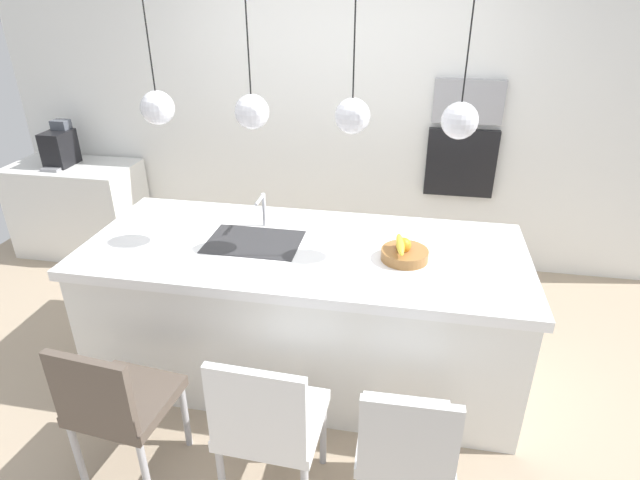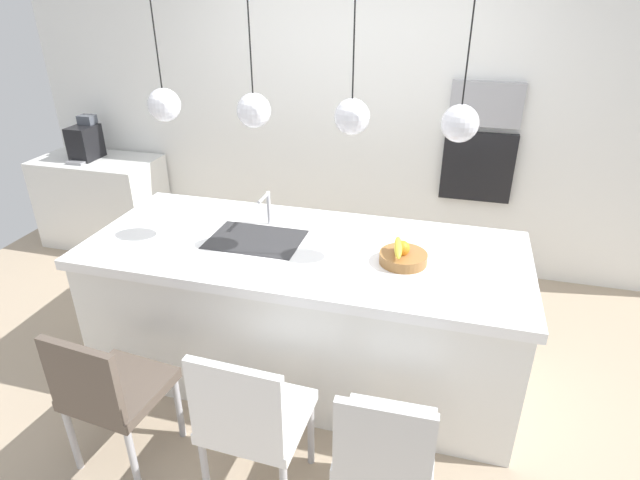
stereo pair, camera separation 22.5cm
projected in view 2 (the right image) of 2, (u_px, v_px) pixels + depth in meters
The scene contains 17 objects.
floor at pixel (306, 364), 3.48m from camera, with size 6.60×6.60×0.00m, color tan.
back_wall at pixel (360, 115), 4.33m from camera, with size 6.00×0.10×2.60m, color white.
kitchen_island at pixel (305, 308), 3.28m from camera, with size 2.61×1.09×0.90m.
sink_basin at pixel (256, 240), 3.16m from camera, with size 0.56×0.40×0.02m, color #2D2D30.
faucet at pixel (267, 205), 3.28m from camera, with size 0.02×0.17×0.22m.
fruit_bowl at pixel (403, 255), 2.88m from camera, with size 0.27×0.27×0.15m.
side_counter at pixel (103, 201), 4.97m from camera, with size 1.10×0.60×0.84m, color white.
coffee_machine at pixel (85, 141), 4.73m from camera, with size 0.20×0.35×0.38m.
microwave at pixel (486, 104), 3.96m from camera, with size 0.54×0.08×0.34m, color #9E9EA3.
oven at pixel (477, 167), 4.19m from camera, with size 0.56×0.08×0.56m, color black.
chair_near at pixel (110, 390), 2.57m from camera, with size 0.48×0.48×0.86m.
chair_middle at pixel (251, 417), 2.38m from camera, with size 0.48×0.46×0.91m.
chair_far at pixel (386, 447), 2.25m from camera, with size 0.43×0.48×0.87m.
pendant_light_left at pixel (164, 105), 2.92m from camera, with size 0.19×0.19×0.79m.
pendant_light_center_left at pixel (254, 110), 2.80m from camera, with size 0.19×0.19×0.79m.
pendant_light_center_right at pixel (352, 116), 2.67m from camera, with size 0.19×0.19×0.79m.
pendant_light_right at pixel (460, 123), 2.54m from camera, with size 0.19×0.19×0.79m.
Camera 2 is at (0.81, -2.62, 2.30)m, focal length 29.16 mm.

